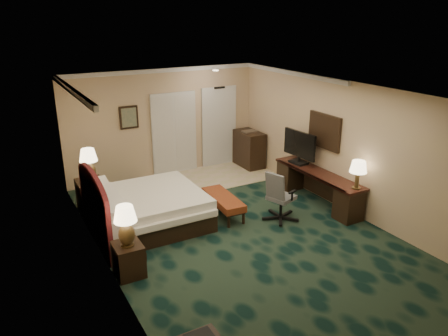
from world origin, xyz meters
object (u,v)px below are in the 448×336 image
nightstand_far (91,196)px  lamp_far (89,165)px  lamp_near (126,226)px  desk (317,187)px  bed_bench (223,206)px  nightstand_near (129,260)px  desk_chair (281,195)px  bed (149,209)px  minibar (249,149)px  tv (299,148)px

nightstand_far → lamp_far: 0.68m
lamp_far → nightstand_far: bearing=-159.0°
lamp_near → desk: lamp_near is taller
lamp_near → bed_bench: size_ratio=0.54×
nightstand_near → bed_bench: nightstand_near is taller
lamp_far → desk: size_ratio=0.28×
desk_chair → bed: bearing=137.2°
lamp_near → desk_chair: 3.35m
lamp_far → bed_bench: 2.88m
minibar → desk: bearing=-89.6°
desk_chair → desk: bearing=-4.4°
bed → tv: size_ratio=2.12×
desk → bed: bearing=167.7°
nightstand_far → desk: bearing=-24.1°
bed → minibar: size_ratio=2.13×
nightstand_near → minibar: 5.69m
nightstand_near → nightstand_far: size_ratio=0.81×
nightstand_near → bed_bench: bearing=26.3°
minibar → bed: bearing=-150.8°
desk → lamp_far: bearing=155.7°
desk_chair → nightstand_near: bearing=169.2°
minibar → nightstand_near: bearing=-141.7°
lamp_near → bed_bench: (2.37, 1.20, -0.66)m
bed_bench → minibar: (2.10, 2.36, 0.27)m
nightstand_far → minibar: 4.48m
lamp_near → lamp_far: size_ratio=0.98×
bed_bench → desk: size_ratio=0.52×
nightstand_near → tv: size_ratio=0.56×
bed → lamp_far: lamp_far is taller
lamp_near → desk_chair: size_ratio=0.64×
lamp_far → tv: size_ratio=0.71×
lamp_near → desk: size_ratio=0.28×
lamp_near → lamp_far: lamp_far is taller
tv → nightstand_near: bearing=-166.5°
nightstand_near → tv: 4.77m
bed_bench → desk_chair: size_ratio=1.20×
lamp_far → bed: bearing=-56.0°
bed → lamp_near: 1.88m
lamp_far → desk: bearing=-24.3°
nightstand_far → desk: desk is taller
bed → desk: 3.68m
desk_chair → minibar: size_ratio=1.09×
tv → desk_chair: (-1.18, -0.98, -0.55)m
nightstand_far → desk: (4.43, -1.98, 0.02)m
minibar → nightstand_far: bearing=-169.7°
nightstand_near → tv: bearing=17.7°
bed → lamp_near: lamp_near is taller
desk → nightstand_near: bearing=-170.5°
lamp_far → bed_bench: bearing=-34.5°
lamp_far → bed_bench: lamp_far is taller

